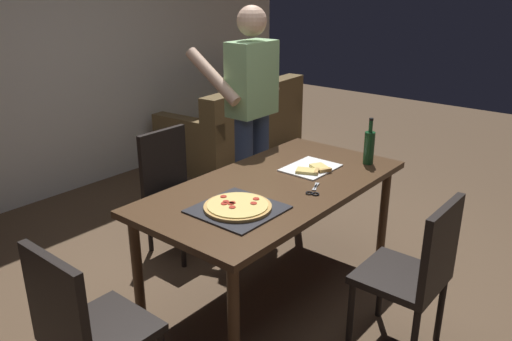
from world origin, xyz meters
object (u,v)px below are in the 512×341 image
at_px(chair_left_end, 83,325).
at_px(wine_bottle, 369,147).
at_px(person_serving_pizza, 250,108).
at_px(pepperoni_pizza_on_tray, 238,208).
at_px(dining_table, 275,195).
at_px(kitchen_scissors, 313,191).
at_px(chair_far_side, 174,184).
at_px(chair_near_camera, 417,269).
at_px(couch, 238,130).

height_order(chair_left_end, wine_bottle, wine_bottle).
distance_m(chair_left_end, wine_bottle, 2.10).
relative_size(person_serving_pizza, pepperoni_pizza_on_tray, 4.08).
height_order(dining_table, wine_bottle, wine_bottle).
relative_size(pepperoni_pizza_on_tray, kitchen_scissors, 2.17).
bearing_deg(wine_bottle, dining_table, 159.08).
xyz_separation_m(dining_table, kitchen_scissors, (0.04, -0.25, 0.08)).
relative_size(chair_far_side, pepperoni_pizza_on_tray, 2.10).
bearing_deg(pepperoni_pizza_on_tray, person_serving_pizza, 36.93).
height_order(pepperoni_pizza_on_tray, wine_bottle, wine_bottle).
height_order(person_serving_pizza, pepperoni_pizza_on_tray, person_serving_pizza).
bearing_deg(chair_left_end, person_serving_pizza, 19.77).
xyz_separation_m(dining_table, chair_near_camera, (-0.00, -0.93, -0.17)).
height_order(chair_far_side, chair_left_end, same).
bearing_deg(pepperoni_pizza_on_tray, kitchen_scissors, -20.55).
bearing_deg(pepperoni_pizza_on_tray, couch, 41.44).
relative_size(couch, wine_bottle, 5.59).
height_order(chair_far_side, pepperoni_pizza_on_tray, chair_far_side).
xyz_separation_m(chair_left_end, pepperoni_pizza_on_tray, (0.93, -0.08, 0.25)).
distance_m(dining_table, couch, 2.78).
relative_size(dining_table, couch, 0.99).
distance_m(dining_table, kitchen_scissors, 0.27).
bearing_deg(chair_far_side, chair_near_camera, -90.00).
bearing_deg(couch, chair_left_end, -148.69).
height_order(chair_near_camera, wine_bottle, wine_bottle).
distance_m(chair_far_side, pepperoni_pizza_on_tray, 1.12).
bearing_deg(wine_bottle, person_serving_pizza, 94.39).
distance_m(chair_near_camera, chair_far_side, 1.86).
bearing_deg(chair_left_end, pepperoni_pizza_on_tray, -4.71).
bearing_deg(chair_near_camera, kitchen_scissors, 86.63).
height_order(dining_table, chair_near_camera, chair_near_camera).
bearing_deg(chair_near_camera, person_serving_pizza, 69.44).
height_order(chair_far_side, wine_bottle, wine_bottle).
xyz_separation_m(dining_table, chair_left_end, (-1.36, 0.00, -0.17)).
bearing_deg(person_serving_pizza, couch, 44.70).
xyz_separation_m(chair_far_side, kitchen_scissors, (0.04, -1.18, 0.24)).
height_order(chair_far_side, person_serving_pizza, person_serving_pizza).
distance_m(chair_far_side, person_serving_pizza, 0.81).
distance_m(chair_near_camera, chair_left_end, 1.65).
bearing_deg(chair_left_end, wine_bottle, -7.33).
relative_size(dining_table, chair_far_side, 1.95).
relative_size(chair_left_end, wine_bottle, 2.85).
bearing_deg(kitchen_scissors, chair_near_camera, -93.37).
height_order(person_serving_pizza, wine_bottle, person_serving_pizza).
bearing_deg(couch, chair_near_camera, -123.15).
height_order(chair_near_camera, chair_left_end, same).
xyz_separation_m(chair_left_end, wine_bottle, (2.05, -0.26, 0.36)).
xyz_separation_m(chair_near_camera, couch, (1.91, 2.92, -0.21)).
xyz_separation_m(dining_table, person_serving_pizza, (0.62, 0.71, 0.32)).
bearing_deg(kitchen_scissors, wine_bottle, -0.92).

